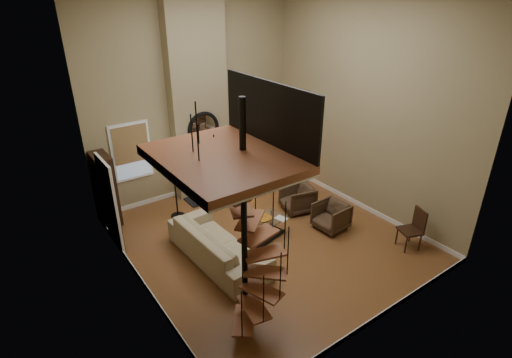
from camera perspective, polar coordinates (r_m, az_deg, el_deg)
ground at (r=9.59m, az=1.40°, el=-8.45°), size 6.00×6.50×0.01m
back_wall at (r=11.03m, az=-8.80°, el=11.62°), size 6.00×0.02×5.50m
front_wall at (r=6.27m, az=19.73°, el=-0.63°), size 6.00×0.02×5.50m
left_wall at (r=7.08m, az=-18.23°, el=2.63°), size 0.02×6.50×5.50m
right_wall at (r=10.37m, az=15.20°, el=10.15°), size 0.02×6.50×5.50m
baseboard_back at (r=11.95m, az=-7.92°, el=-0.99°), size 6.00×0.02×0.12m
baseboard_front at (r=7.79m, az=16.62°, el=-18.66°), size 6.00×0.02×0.12m
baseboard_left at (r=8.45m, az=-15.62°, el=-14.37°), size 0.02×6.50×0.12m
baseboard_right at (r=11.35m, az=13.62°, el=-3.03°), size 0.02×6.50×0.12m
chimney_breast at (r=10.86m, az=-8.33°, el=11.44°), size 1.60×0.38×5.50m
hearth at (r=11.44m, az=-6.32°, el=-2.40°), size 1.50×0.60×0.04m
firebox at (r=11.43m, az=-7.17°, el=0.50°), size 0.95×0.02×0.72m
mantel at (r=11.12m, az=-7.13°, el=3.16°), size 1.70×0.18×0.06m
mirror_frame at (r=10.90m, az=-7.52°, el=7.15°), size 0.94×0.10×0.94m
mirror_disc at (r=10.91m, az=-7.54°, el=7.16°), size 0.80×0.01×0.80m
vase_left at (r=10.87m, az=-9.82°, el=3.31°), size 0.24×0.24×0.25m
vase_right at (r=11.38m, az=-4.62°, el=4.53°), size 0.20×0.20×0.21m
window_back at (r=10.66m, az=-17.42°, el=3.86°), size 1.02×0.06×1.52m
window_right at (r=11.99m, az=7.23°, el=7.26°), size 0.06×1.02×1.52m
entry_door at (r=9.39m, az=-20.09°, el=-3.44°), size 0.10×1.05×2.16m
loft at (r=5.71m, az=-3.93°, el=3.68°), size 1.70×2.20×1.09m
spiral_stair at (r=6.52m, az=-1.62°, el=-7.70°), size 1.47×1.47×4.06m
hutch at (r=10.37m, az=-20.73°, el=-1.34°), size 0.38×0.80×1.79m
sofa at (r=8.72m, az=-5.58°, el=-9.25°), size 1.17×2.71×0.78m
armchair_near at (r=10.63m, az=6.31°, el=-2.67°), size 0.95×0.94×0.72m
armchair_far at (r=9.96m, az=10.96°, el=-5.10°), size 0.78×0.76×0.68m
coffee_table at (r=9.44m, az=1.26°, el=-6.94°), size 1.25×0.84×0.44m
bowl at (r=9.36m, az=1.09°, el=-5.70°), size 0.37×0.37×0.09m
book at (r=9.43m, az=3.54°, el=-5.75°), size 0.28×0.33×0.03m
floor_lamp at (r=9.99m, az=-11.78°, el=1.77°), size 0.39×0.39×1.71m
accent_lamp at (r=12.46m, az=-0.73°, el=1.38°), size 0.14×0.14×0.50m
side_chair at (r=9.68m, az=21.67°, el=-6.40°), size 0.57×0.57×0.96m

